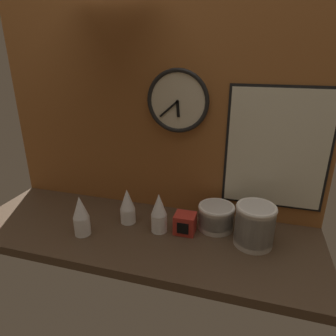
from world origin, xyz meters
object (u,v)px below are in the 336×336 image
Objects in this scene: bowl_stack_right at (216,216)px; napkin_dispenser at (185,223)px; cup_stack_center at (128,206)px; cup_stack_center_left at (81,216)px; wall_clock at (178,101)px; menu_board at (277,150)px; bowl_stack_far_right at (255,225)px; cup_stack_center_right at (159,213)px.

napkin_dispenser is (-0.13, -0.07, -0.02)m from bowl_stack_right.
cup_stack_center_left is (-0.16, -0.15, 0.01)m from cup_stack_center.
cup_stack_center is 0.59× the size of wall_clock.
cup_stack_center is 0.72m from menu_board.
bowl_stack_far_right is at bearing -25.30° from bowl_stack_right.
menu_board reaches higher than bowl_stack_right.
cup_stack_center_right is 0.17m from cup_stack_center.
cup_stack_center_right reaches higher than cup_stack_center.
bowl_stack_far_right reaches higher than napkin_dispenser.
cup_stack_center_right is 0.34m from cup_stack_center_left.
bowl_stack_far_right is at bearing -106.97° from menu_board.
cup_stack_center_right is 0.59m from menu_board.
cup_stack_center is 0.54m from wall_clock.
bowl_stack_right is at bearing 21.52° from cup_stack_center_right.
cup_stack_center_left is 0.61m from bowl_stack_right.
cup_stack_center_right is 0.13m from napkin_dispenser.
cup_stack_center_left is 0.46m from napkin_dispenser.
menu_board reaches higher than bowl_stack_far_right.
wall_clock is (0.35, 0.33, 0.46)m from cup_stack_center_left.
bowl_stack_right is 0.40m from menu_board.
cup_stack_center_right and cup_stack_center_left have the same top height.
cup_stack_center_left is 0.91m from menu_board.
wall_clock reaches higher than bowl_stack_right.
wall_clock reaches higher than cup_stack_center_right.
napkin_dispenser is at bearing -64.98° from wall_clock.
bowl_stack_far_right is at bearing -0.99° from napkin_dispenser.
bowl_stack_far_right is (0.58, -0.01, 0.01)m from cup_stack_center.
bowl_stack_right is at bearing -27.84° from wall_clock.
bowl_stack_right is at bearing 30.19° from napkin_dispenser.
cup_stack_center_left reaches higher than cup_stack_center.
bowl_stack_right is 0.19m from bowl_stack_far_right.
bowl_stack_far_right is 1.94× the size of napkin_dispenser.
wall_clock reaches higher than cup_stack_center_left.
cup_stack_center is at bearing 169.37° from cup_stack_center_right.
wall_clock is at bearing 152.16° from bowl_stack_right.
cup_stack_center_left is 1.99× the size of napkin_dispenser.
napkin_dispenser is (-0.36, -0.20, -0.32)m from menu_board.
cup_stack_center is 0.58m from bowl_stack_far_right.
menu_board is at bearing 16.37° from cup_stack_center.
menu_board reaches higher than cup_stack_center_right.
bowl_stack_far_right is 0.63m from wall_clock.
cup_stack_center is at bearing 178.01° from napkin_dispenser.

